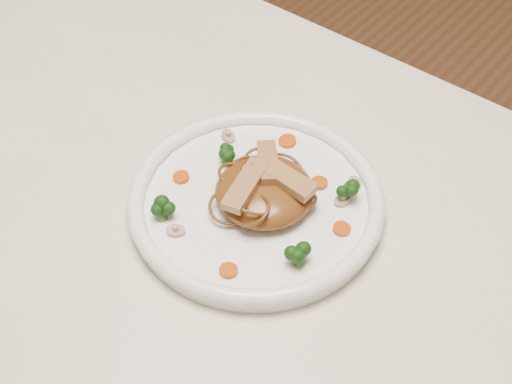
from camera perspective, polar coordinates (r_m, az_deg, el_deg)
The scene contains 19 objects.
table at distance 0.91m, azimuth -3.00°, elevation -6.71°, with size 1.20×0.80×0.75m.
plate at distance 0.84m, azimuth 0.00°, elevation -1.01°, with size 0.29×0.29×0.02m, color white.
noodle_mound at distance 0.82m, azimuth 0.67°, elevation 0.06°, with size 0.11×0.11×0.04m, color brown.
chicken_a at distance 0.81m, azimuth 2.19°, elevation 1.21°, with size 0.08×0.03×0.01m, color #AE7D52.
chicken_b at distance 0.83m, azimuth 0.98°, elevation 2.37°, with size 0.07×0.02×0.01m, color #AE7D52.
chicken_c at distance 0.80m, azimuth -0.81°, elevation 0.54°, with size 0.07×0.02×0.01m, color #AE7D52.
broccoli_0 at distance 0.83m, azimuth 7.18°, elevation 0.15°, with size 0.03×0.03×0.03m, color #153F0D, non-canonical shape.
broccoli_1 at distance 0.87m, azimuth -2.26°, elevation 3.14°, with size 0.02×0.02×0.03m, color #153F0D, non-canonical shape.
broccoli_2 at distance 0.81m, azimuth -7.52°, elevation -1.33°, with size 0.03×0.03×0.03m, color #153F0D, non-canonical shape.
broccoli_3 at distance 0.77m, azimuth 3.43°, elevation -4.87°, with size 0.03×0.03×0.03m, color #153F0D, non-canonical shape.
carrot_0 at distance 0.85m, azimuth 4.99°, elevation 0.71°, with size 0.02×0.02×0.01m, color #C84707.
carrot_1 at distance 0.86m, azimuth -5.92°, elevation 1.17°, with size 0.02×0.02×0.01m, color #C84707.
carrot_2 at distance 0.81m, azimuth 6.76°, elevation -2.89°, with size 0.02×0.02×0.01m, color #C84707.
carrot_3 at distance 0.90m, azimuth 2.48°, elevation 4.02°, with size 0.02×0.02×0.01m, color #C84707.
carrot_4 at distance 0.77m, azimuth -2.18°, elevation -6.19°, with size 0.02×0.02×0.01m, color #C84707.
mushroom_0 at distance 0.81m, azimuth -6.33°, elevation -3.06°, with size 0.02×0.02×0.01m, color #C4AE93.
mushroom_1 at distance 0.84m, azimuth 6.82°, elevation -0.65°, with size 0.02×0.02×0.01m, color #C4AE93.
mushroom_2 at distance 0.91m, azimuth -2.20°, elevation 4.39°, with size 0.02×0.02×0.01m, color #C4AE93.
mushroom_3 at distance 0.86m, azimuth 7.76°, elevation 0.70°, with size 0.02×0.02×0.01m, color #C4AE93.
Camera 1 is at (0.37, -0.39, 1.39)m, focal length 50.83 mm.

